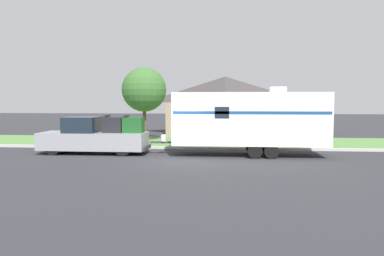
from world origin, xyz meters
The scene contains 8 objects.
ground_plane centered at (0.00, 0.00, 0.00)m, with size 120.00×120.00×0.00m, color #2D2D33.
curb_strip centered at (0.00, 3.75, 0.07)m, with size 80.00×0.30×0.14m.
lawn_strip centered at (0.00, 7.40, 0.01)m, with size 80.00×7.00×0.03m.
house_across_street centered at (2.31, 14.13, 2.51)m, with size 9.86×7.37×4.83m.
pickup_truck centered at (-4.59, 1.55, 0.90)m, with size 5.74×1.91×2.06m.
travel_trailer centered at (3.59, 1.55, 1.90)m, with size 9.05×2.27×3.52m.
mailbox centered at (1.94, 4.61, 0.99)m, with size 0.48×0.20×1.29m.
tree_in_yard centered at (-3.10, 7.07, 3.54)m, with size 2.98×2.98×5.04m.
Camera 1 is at (2.38, -17.75, 2.86)m, focal length 35.00 mm.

